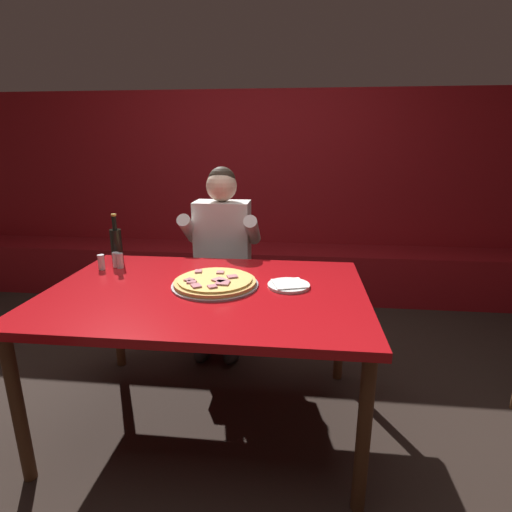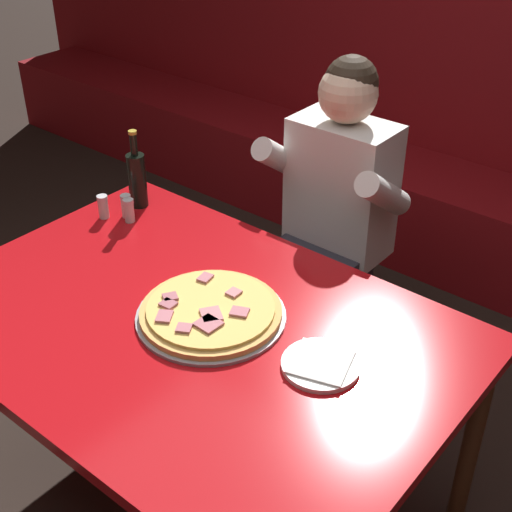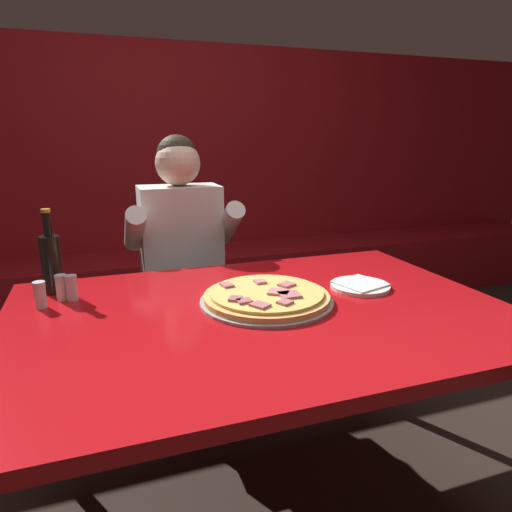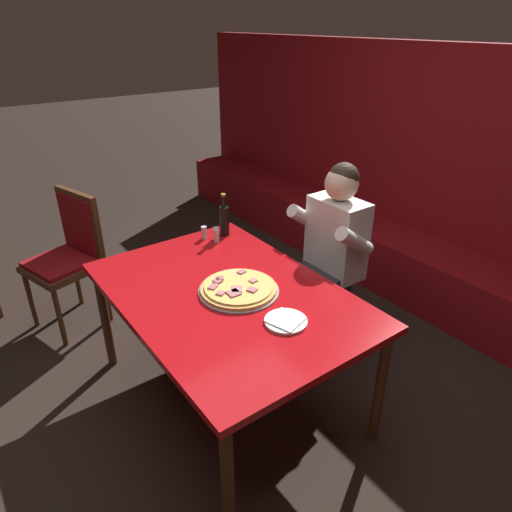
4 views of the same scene
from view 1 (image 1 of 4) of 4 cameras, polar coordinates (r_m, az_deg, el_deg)
name	(u,v)px [view 1 (image 1 of 4)]	position (r m, az deg, el deg)	size (l,w,h in m)	color
ground_plane	(211,418)	(2.34, -6.47, -22.06)	(24.00, 24.00, 0.00)	black
booth_wall_panel	(255,192)	(4.02, -0.14, 9.11)	(6.80, 0.16, 1.90)	maroon
booth_bench	(251,271)	(3.87, -0.65, -2.12)	(6.46, 0.48, 0.46)	maroon
main_dining_table	(207,302)	(1.99, -7.08, -6.47)	(1.54, 1.06, 0.74)	#4C2D19
pizza	(215,282)	(2.00, -5.88, -3.77)	(0.43, 0.43, 0.05)	#9E9EA3
plate_white_paper	(289,285)	(1.99, 4.69, -4.17)	(0.21, 0.21, 0.02)	white
beer_bottle	(116,244)	(2.49, -19.31, 1.57)	(0.07, 0.07, 0.29)	black
shaker_black_pepper	(120,261)	(2.39, -18.85, -0.73)	(0.04, 0.04, 0.09)	silver
shaker_oregano	(116,260)	(2.42, -19.38, -0.59)	(0.04, 0.04, 0.09)	silver
shaker_red_pepper_flakes	(101,263)	(2.40, -21.22, -0.92)	(0.04, 0.04, 0.09)	silver
diner_seated_blue_shirt	(221,251)	(2.76, -5.06, 0.65)	(0.53, 0.53, 1.27)	black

